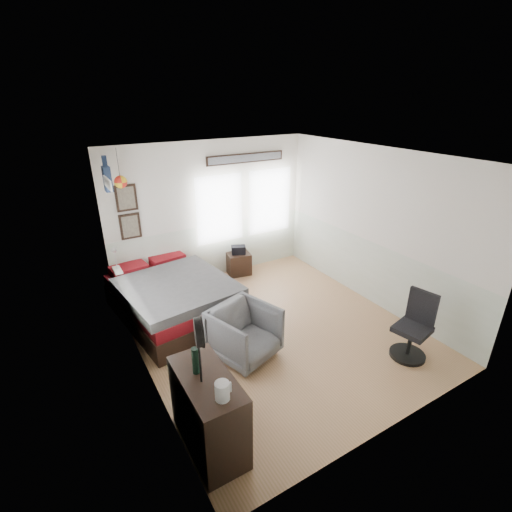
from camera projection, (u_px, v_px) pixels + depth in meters
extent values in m
cube|color=#AA7C4C|center=(274.00, 329.00, 5.91)|extent=(4.00, 4.50, 0.01)
cube|color=silver|center=(212.00, 212.00, 7.14)|extent=(4.00, 0.02, 2.70)
cube|color=silver|center=(404.00, 329.00, 3.60)|extent=(4.00, 0.02, 2.70)
cube|color=silver|center=(137.00, 285.00, 4.44)|extent=(0.02, 4.50, 2.70)
cube|color=silver|center=(374.00, 228.00, 6.30)|extent=(0.02, 4.50, 2.70)
cube|color=white|center=(278.00, 156.00, 4.82)|extent=(4.00, 4.50, 0.02)
cube|color=beige|center=(214.00, 251.00, 7.46)|extent=(4.00, 0.01, 1.10)
cube|color=beige|center=(145.00, 340.00, 4.76)|extent=(0.01, 4.50, 1.10)
cube|color=beige|center=(368.00, 270.00, 6.62)|extent=(0.01, 4.50, 1.10)
cube|color=silver|center=(128.00, 260.00, 4.85)|extent=(0.03, 2.20, 1.35)
cube|color=silver|center=(219.00, 209.00, 7.16)|extent=(0.95, 0.03, 1.30)
cube|color=silver|center=(270.00, 201.00, 7.70)|extent=(0.95, 0.03, 1.30)
cube|color=#382419|center=(130.00, 226.00, 6.39)|extent=(0.35, 0.03, 0.45)
cube|color=#382419|center=(126.00, 198.00, 6.19)|extent=(0.35, 0.03, 0.45)
cube|color=#7F7259|center=(131.00, 227.00, 6.38)|extent=(0.27, 0.01, 0.37)
cube|color=#7F7259|center=(126.00, 198.00, 6.17)|extent=(0.27, 0.01, 0.37)
cube|color=#382419|center=(246.00, 158.00, 7.07)|extent=(1.65, 0.03, 0.18)
cube|color=gray|center=(246.00, 158.00, 7.06)|extent=(1.58, 0.01, 0.13)
cube|color=white|center=(108.00, 183.00, 4.95)|extent=(0.02, 0.48, 0.14)
sphere|color=red|center=(121.00, 182.00, 5.80)|extent=(0.20, 0.20, 0.20)
cube|color=#311D14|center=(173.00, 306.00, 6.22)|extent=(1.81, 2.38, 0.35)
cube|color=maroon|center=(171.00, 292.00, 6.11)|extent=(1.76, 2.33, 0.20)
cube|color=#525050|center=(175.00, 288.00, 5.85)|extent=(1.80, 1.84, 0.15)
cube|color=maroon|center=(134.00, 267.00, 6.56)|extent=(0.65, 0.45, 0.15)
cube|color=maroon|center=(174.00, 259.00, 6.90)|extent=(0.65, 0.45, 0.15)
cube|color=#311D14|center=(208.00, 412.00, 3.81)|extent=(0.48, 1.00, 0.90)
imported|color=slate|center=(244.00, 333.00, 5.18)|extent=(1.03, 1.05, 0.76)
cube|color=#311D14|center=(239.00, 264.00, 7.65)|extent=(0.51, 0.44, 0.45)
cylinder|color=black|center=(407.00, 355.00, 5.30)|extent=(0.49, 0.49, 0.05)
cylinder|color=black|center=(410.00, 342.00, 5.22)|extent=(0.06, 0.06, 0.38)
cube|color=black|center=(412.00, 329.00, 5.13)|extent=(0.52, 0.52, 0.08)
cube|color=black|center=(422.00, 307.00, 5.13)|extent=(0.14, 0.40, 0.49)
cylinder|color=silver|center=(222.00, 391.00, 3.34)|extent=(0.14, 0.14, 0.18)
cube|color=silver|center=(230.00, 387.00, 3.37)|extent=(0.02, 0.02, 0.11)
cylinder|color=black|center=(196.00, 361.00, 3.64)|extent=(0.07, 0.07, 0.29)
cylinder|color=black|center=(200.00, 359.00, 3.47)|extent=(0.02, 0.02, 0.55)
cylinder|color=black|center=(198.00, 332.00, 3.35)|extent=(0.13, 0.28, 0.28)
cylinder|color=black|center=(202.00, 331.00, 3.37)|extent=(0.10, 0.29, 0.29)
cube|color=black|center=(238.00, 250.00, 7.53)|extent=(0.33, 0.27, 0.16)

